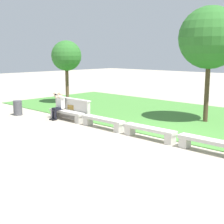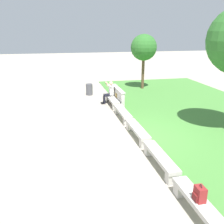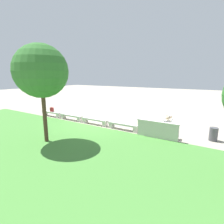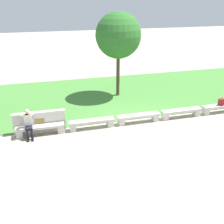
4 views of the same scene
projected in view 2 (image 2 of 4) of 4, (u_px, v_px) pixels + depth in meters
name	position (u px, v px, depth m)	size (l,w,h in m)	color
ground_plane	(137.00, 138.00, 10.64)	(80.00, 80.00, 0.00)	#A89E8C
bench_main	(112.00, 100.00, 15.06)	(2.20, 0.40, 0.45)	beige
bench_near	(123.00, 113.00, 12.80)	(2.20, 0.40, 0.45)	beige
bench_mid	(137.00, 131.00, 10.55)	(2.20, 0.40, 0.45)	beige
bench_far	(160.00, 159.00, 8.29)	(2.20, 0.40, 0.45)	beige
bench_end	(200.00, 207.00, 6.04)	(2.20, 0.40, 0.45)	beige
backrest_wall_with_plaque	(118.00, 96.00, 15.06)	(2.44, 0.24, 1.01)	beige
person_photographer	(109.00, 91.00, 15.36)	(0.47, 0.72, 1.32)	black
backpack	(200.00, 194.00, 5.98)	(0.28, 0.24, 0.43)	maroon
tree_left_background	(144.00, 48.00, 18.48)	(1.84, 1.84, 3.90)	brown
trash_bin	(89.00, 89.00, 17.43)	(0.44, 0.44, 0.75)	#4C4C51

